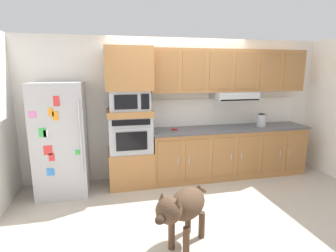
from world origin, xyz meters
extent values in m
plane|color=#B2A899|center=(0.00, 0.00, 0.00)|extent=(9.60, 9.60, 0.00)
cube|color=silver|center=(0.00, 1.11, 1.25)|extent=(6.20, 0.12, 2.50)
cube|color=#ADADB2|center=(-2.01, 0.68, 0.88)|extent=(0.76, 0.70, 1.76)
cylinder|color=silver|center=(-1.68, 0.31, 0.98)|extent=(0.02, 0.02, 1.10)
cube|color=orange|center=(-2.00, 0.33, 1.31)|extent=(0.08, 0.01, 0.13)
cube|color=#337FDB|center=(-2.13, 0.33, 0.48)|extent=(0.10, 0.01, 0.11)
cube|color=orange|center=(-2.05, 0.33, 1.36)|extent=(0.07, 0.01, 0.12)
cube|color=red|center=(-2.14, 0.33, 0.81)|extent=(0.12, 0.01, 0.14)
cube|color=green|center=(-2.18, 0.33, 1.07)|extent=(0.10, 0.01, 0.13)
cube|color=red|center=(-1.97, 0.33, 1.51)|extent=(0.08, 0.01, 0.14)
cube|color=white|center=(-2.15, 0.33, 1.06)|extent=(0.06, 0.01, 0.10)
cube|color=pink|center=(-2.29, 0.33, 1.34)|extent=(0.09, 0.01, 0.09)
cube|color=green|center=(-1.73, 0.33, 0.76)|extent=(0.07, 0.01, 0.07)
cube|color=red|center=(-2.09, 0.33, 0.70)|extent=(0.08, 0.01, 0.12)
cube|color=#A8703D|center=(-0.92, 0.75, 0.30)|extent=(0.74, 0.62, 0.60)
cube|color=#A8AAAF|center=(-0.92, 0.75, 0.90)|extent=(0.70, 0.58, 0.60)
cube|color=black|center=(-0.92, 0.45, 0.84)|extent=(0.49, 0.01, 0.30)
cube|color=black|center=(-0.92, 0.45, 1.14)|extent=(0.59, 0.01, 0.09)
cylinder|color=#A8AAAF|center=(-0.92, 0.43, 1.03)|extent=(0.56, 0.02, 0.02)
cube|color=#A8703D|center=(-0.92, 0.75, 1.25)|extent=(0.74, 0.62, 0.10)
cube|color=#A8AAAF|center=(-0.92, 0.75, 1.46)|extent=(0.64, 0.53, 0.32)
cube|color=black|center=(-1.00, 0.48, 1.46)|extent=(0.35, 0.01, 0.22)
cube|color=black|center=(-0.70, 0.48, 1.46)|extent=(0.13, 0.01, 0.24)
cube|color=#A8703D|center=(-0.92, 0.75, 1.96)|extent=(0.74, 0.62, 0.68)
cube|color=#A8703D|center=(0.88, 0.75, 0.44)|extent=(2.88, 0.60, 0.88)
cube|color=#9A6738|center=(-0.31, 0.44, 0.46)|extent=(0.40, 0.01, 0.70)
cylinder|color=#BCBCC1|center=(-0.17, 0.43, 0.46)|extent=(0.01, 0.01, 0.12)
cube|color=#9A6738|center=(0.17, 0.44, 0.46)|extent=(0.40, 0.01, 0.70)
cylinder|color=#BCBCC1|center=(0.02, 0.43, 0.46)|extent=(0.01, 0.01, 0.12)
cube|color=#9A6738|center=(0.64, 0.44, 0.46)|extent=(0.40, 0.01, 0.70)
cylinder|color=#BCBCC1|center=(0.79, 0.43, 0.46)|extent=(0.01, 0.01, 0.12)
cube|color=#9A6738|center=(1.12, 0.44, 0.46)|extent=(0.40, 0.01, 0.70)
cylinder|color=#BCBCC1|center=(0.98, 0.43, 0.46)|extent=(0.01, 0.01, 0.12)
cube|color=#9A6738|center=(1.60, 0.44, 0.46)|extent=(0.40, 0.01, 0.70)
cylinder|color=#BCBCC1|center=(1.75, 0.43, 0.46)|extent=(0.01, 0.01, 0.12)
cube|color=#9A6738|center=(2.08, 0.44, 0.46)|extent=(0.40, 0.01, 0.70)
cylinder|color=#BCBCC1|center=(1.94, 0.43, 0.46)|extent=(0.01, 0.01, 0.12)
cube|color=#4C4C51|center=(0.88, 0.75, 0.90)|extent=(2.92, 0.64, 0.04)
cube|color=white|center=(0.88, 1.04, 1.17)|extent=(2.92, 0.02, 0.50)
cube|color=#A8703D|center=(0.88, 0.88, 1.93)|extent=(2.88, 0.34, 0.74)
cube|color=#A8AAAF|center=(0.97, 0.81, 1.49)|extent=(0.76, 0.48, 0.14)
cube|color=black|center=(0.97, 0.59, 1.43)|extent=(0.72, 0.04, 0.02)
cube|color=#9A6738|center=(-0.31, 0.70, 1.93)|extent=(0.40, 0.01, 0.63)
cube|color=#9A6738|center=(0.17, 0.70, 1.93)|extent=(0.40, 0.01, 0.63)
cube|color=#9A6738|center=(0.64, 0.70, 1.93)|extent=(0.40, 0.01, 0.63)
cube|color=#9A6738|center=(1.12, 0.70, 1.93)|extent=(0.40, 0.01, 0.63)
cube|color=#9A6738|center=(1.60, 0.70, 1.93)|extent=(0.40, 0.01, 0.63)
cube|color=#9A6738|center=(2.08, 0.70, 1.93)|extent=(0.40, 0.01, 0.63)
cylinder|color=red|center=(-0.15, 0.76, 0.93)|extent=(0.09, 0.09, 0.03)
cylinder|color=silver|center=(-0.08, 0.85, 0.93)|extent=(0.10, 0.09, 0.01)
cylinder|color=#A8AAAF|center=(1.49, 0.70, 1.03)|extent=(0.17, 0.17, 0.22)
cylinder|color=black|center=(1.49, 0.70, 1.15)|extent=(0.10, 0.10, 0.02)
ellipsoid|color=#473323|center=(-0.46, -1.03, 0.48)|extent=(0.61, 0.61, 0.34)
sphere|color=#473323|center=(-0.73, -1.30, 0.58)|extent=(0.27, 0.27, 0.27)
ellipsoid|color=#312318|center=(-0.83, -1.39, 0.55)|extent=(0.18, 0.18, 0.09)
cone|color=#473323|center=(-0.66, -1.35, 0.69)|extent=(0.07, 0.07, 0.08)
cone|color=#473323|center=(-0.78, -1.22, 0.69)|extent=(0.07, 0.07, 0.08)
cylinder|color=#473323|center=(-0.21, -0.79, 0.52)|extent=(0.17, 0.17, 0.15)
cylinder|color=#473323|center=(-0.53, -1.23, 0.16)|extent=(0.07, 0.07, 0.32)
cylinder|color=#473323|center=(-0.65, -1.10, 0.16)|extent=(0.07, 0.07, 0.32)
cylinder|color=#473323|center=(-0.26, -0.97, 0.16)|extent=(0.07, 0.07, 0.32)
cylinder|color=#473323|center=(-0.39, -0.84, 0.16)|extent=(0.07, 0.07, 0.32)
camera|label=1|loc=(-1.28, -3.65, 1.92)|focal=28.61mm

